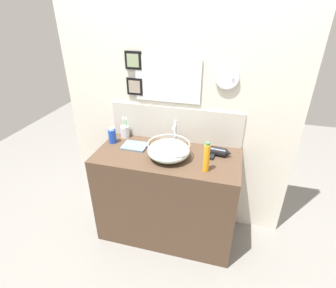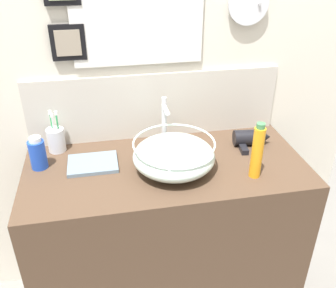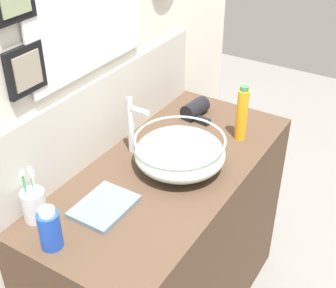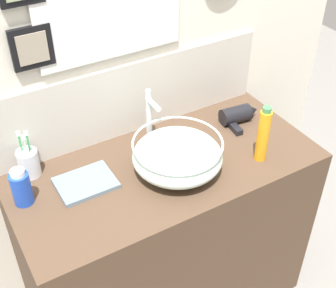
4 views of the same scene
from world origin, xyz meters
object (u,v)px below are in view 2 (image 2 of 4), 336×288
Objects in this scene: hair_drier at (251,138)px; hand_towel at (93,164)px; toothbrush_cup at (56,139)px; shampoo_bottle at (257,152)px; faucet at (165,120)px; soap_dispenser at (38,153)px; glass_bowl_sink at (174,155)px.

hair_drier reaches higher than hand_towel.
toothbrush_cup reaches higher than hand_towel.
hair_drier is 0.75× the size of shampoo_bottle.
faucet is 1.22× the size of toothbrush_cup.
toothbrush_cup reaches higher than hair_drier.
hair_drier is at bearing 0.89° from soap_dispenser.
soap_dispenser is 0.61× the size of shampoo_bottle.
toothbrush_cup is 0.92× the size of hand_towel.
soap_dispenser is (-0.92, -0.01, 0.03)m from hair_drier.
shampoo_bottle is at bearing -24.23° from toothbrush_cup.
hair_drier is (0.38, 0.14, -0.03)m from glass_bowl_sink.
hand_towel is at bearing -176.75° from hair_drier.
glass_bowl_sink is 1.75× the size of toothbrush_cup.
soap_dispenser reaches higher than hand_towel.
glass_bowl_sink is 1.42× the size of shampoo_bottle.
toothbrush_cup is at bearing 152.33° from glass_bowl_sink.
toothbrush_cup is at bearing 174.83° from faucet.
glass_bowl_sink is 0.54m from toothbrush_cup.
hand_towel is at bearing -161.13° from faucet.
shampoo_bottle reaches higher than toothbrush_cup.
hand_towel is at bearing 162.56° from shampoo_bottle.
toothbrush_cup is 1.34× the size of soap_dispenser.
shampoo_bottle is at bearing -17.44° from hand_towel.
soap_dispenser is (-0.54, -0.08, -0.06)m from faucet.
faucet is at bearing 18.87° from hand_towel.
hand_towel is (-0.71, -0.04, -0.03)m from hair_drier.
soap_dispenser is 0.87m from shampoo_bottle.
shampoo_bottle is (0.31, -0.10, 0.04)m from glass_bowl_sink.
soap_dispenser is at bearing 173.09° from hand_towel.
soap_dispenser is at bearing -179.11° from hair_drier.
soap_dispenser is 0.69× the size of hand_towel.
hair_drier is (0.38, -0.07, -0.09)m from faucet.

